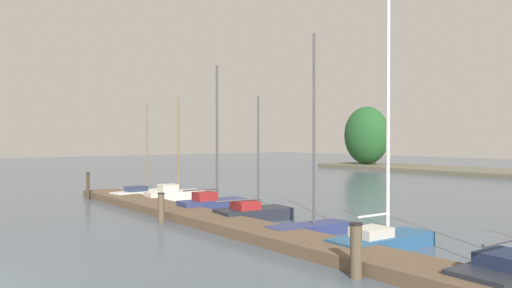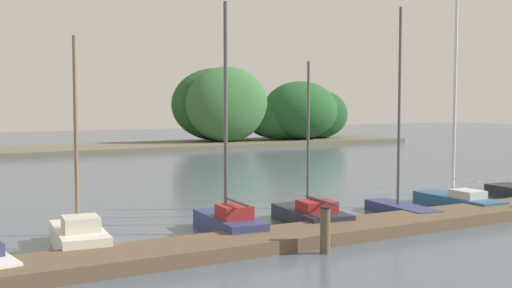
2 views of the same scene
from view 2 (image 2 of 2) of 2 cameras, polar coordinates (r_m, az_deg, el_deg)
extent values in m
cube|color=brown|center=(19.98, 15.81, -6.60)|extent=(31.04, 1.80, 0.35)
cube|color=#66604C|center=(49.99, -13.57, -0.38)|extent=(54.97, 8.00, 0.40)
ellipsoid|color=#235628|center=(55.17, -3.53, 3.64)|extent=(8.60, 4.19, 6.41)
ellipsoid|color=#1E4C23|center=(59.34, 5.92, 2.71)|extent=(5.87, 3.43, 4.50)
ellipsoid|color=#235628|center=(57.23, 4.09, 3.09)|extent=(7.31, 5.61, 5.31)
ellipsoid|color=#386B38|center=(59.63, 4.61, 2.51)|extent=(6.77, 3.93, 4.06)
ellipsoid|color=#235628|center=(56.74, 2.47, 2.44)|extent=(7.85, 3.38, 4.02)
ellipsoid|color=#386B38|center=(53.48, -2.61, 3.66)|extent=(7.62, 3.90, 6.45)
cube|color=silver|center=(16.56, -15.86, -8.37)|extent=(1.45, 3.03, 0.56)
cube|color=silver|center=(17.84, -16.46, -7.60)|extent=(0.70, 0.80, 0.48)
cube|color=beige|center=(16.11, -15.70, -7.02)|extent=(0.95, 0.97, 0.37)
cylinder|color=#7F6647|center=(16.43, -16.14, 1.06)|extent=(0.10, 0.10, 4.85)
cube|color=navy|center=(17.71, -2.48, -7.46)|extent=(1.36, 3.13, 0.55)
cube|color=navy|center=(18.96, -4.06, -6.80)|extent=(0.67, 0.81, 0.47)
cube|color=maroon|center=(17.28, -2.00, -6.20)|extent=(0.90, 0.98, 0.36)
cylinder|color=#4C4C51|center=(17.58, -2.79, 3.20)|extent=(0.11, 0.11, 5.99)
cylinder|color=#4C4C51|center=(17.07, -1.78, -5.30)|extent=(0.23, 1.72, 0.07)
cube|color=#232833|center=(19.26, 5.05, -6.66)|extent=(1.76, 3.14, 0.48)
cube|color=#232833|center=(20.45, 3.32, -6.11)|extent=(0.85, 0.84, 0.41)
cube|color=maroon|center=(18.86, 5.57, -5.65)|extent=(1.14, 1.03, 0.31)
cylinder|color=#4C4C51|center=(19.17, 4.79, 0.81)|extent=(0.08, 0.08, 4.51)
cylinder|color=#4C4C51|center=(18.57, 6.01, -5.17)|extent=(0.35, 1.99, 0.07)
cube|color=navy|center=(21.19, 13.18, -5.94)|extent=(1.27, 3.12, 0.37)
cube|color=navy|center=(22.29, 11.09, -5.48)|extent=(0.59, 0.81, 0.32)
cylinder|color=#4C4C51|center=(21.08, 12.95, 3.37)|extent=(0.09, 0.09, 6.47)
cube|color=#285684|center=(23.34, 17.97, -5.07)|extent=(1.36, 3.60, 0.42)
cube|color=#285684|center=(24.50, 15.38, -4.66)|extent=(0.67, 0.92, 0.36)
cube|color=beige|center=(22.98, 18.76, -4.34)|extent=(0.90, 1.12, 0.27)
cylinder|color=silver|center=(23.27, 17.72, 4.92)|extent=(0.11, 0.11, 7.68)
cylinder|color=silver|center=(23.00, 18.58, -3.13)|extent=(0.16, 1.32, 0.07)
cube|color=#232833|center=(27.30, 21.35, -3.89)|extent=(0.79, 0.98, 0.39)
cylinder|color=brown|center=(15.66, 6.34, -7.89)|extent=(0.25, 0.25, 1.13)
cylinder|color=black|center=(15.55, 6.35, -5.78)|extent=(0.28, 0.28, 0.04)
camera|label=1|loc=(26.16, 51.34, 1.30)|focal=33.26mm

